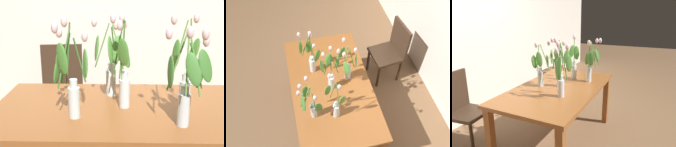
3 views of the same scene
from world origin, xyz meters
The scene contains 8 objects.
ground_plane centered at (0.00, 0.00, 0.00)m, with size 18.00×18.00×0.00m, color brown.
dining_table centered at (0.00, 0.00, 0.65)m, with size 1.60×0.90×0.74m.
tulip_vase_0 centered at (0.38, -0.03, 0.94)m, with size 0.21×0.20×0.59m.
tulip_vase_1 centered at (-0.28, -0.17, 0.97)m, with size 0.20×0.25×0.58m.
tulip_vase_2 centered at (0.35, -0.28, 0.97)m, with size 0.25×0.23×0.55m.
tulip_vase_3 centered at (0.01, 0.00, 0.97)m, with size 0.15×0.23×0.58m.
tulip_vase_4 centered at (-0.06, 0.21, 0.94)m, with size 0.28×0.22×0.54m.
dining_chair centered at (-0.56, 0.98, 0.52)m, with size 0.45×0.45×0.93m.
Camera 2 is at (1.71, -0.32, 3.14)m, focal length 41.70 mm.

